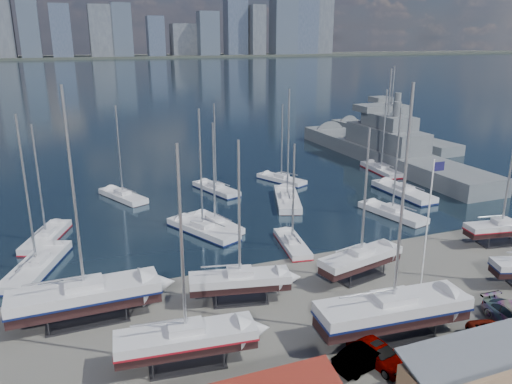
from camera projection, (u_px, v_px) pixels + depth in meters
name	position (u px, v px, depth m)	size (l,w,h in m)	color
ground	(367.00, 298.00, 43.71)	(1400.00, 1400.00, 0.00)	#605E59
water	(96.00, 74.00, 319.75)	(1400.00, 600.00, 0.40)	#182A38
far_shore	(78.00, 57.00, 550.86)	(1400.00, 80.00, 2.20)	#2D332D
skyline	(67.00, 21.00, 531.35)	(639.14, 43.80, 107.69)	#475166
sailboat_cradle_0	(85.00, 296.00, 39.63)	(11.76, 3.41, 18.74)	#2D2D33
sailboat_cradle_1	(186.00, 339.00, 34.23)	(9.96, 3.71, 15.75)	#2D2D33
sailboat_cradle_2	(240.00, 280.00, 42.67)	(8.93, 4.15, 14.21)	#2D2D33
sailboat_cradle_3	(393.00, 310.00, 37.54)	(12.17, 4.25, 19.07)	#2D2D33
sailboat_cradle_4	(361.00, 258.00, 46.89)	(9.04, 4.27, 14.37)	#2D2D33
sailboat_cradle_6	(501.00, 228.00, 54.60)	(8.36, 3.56, 13.31)	#2D2D33
sailboat_moored_0	(37.00, 268.00, 48.80)	(6.84, 11.11, 16.09)	black
sailboat_moored_1	(46.00, 238.00, 56.06)	(5.76, 9.51, 13.76)	black
sailboat_moored_2	(123.00, 197.00, 70.50)	(6.09, 9.40, 13.83)	black
sailboat_moored_3	(203.00, 231.00, 58.23)	(6.89, 10.41, 15.19)	black
sailboat_moored_4	(215.00, 224.00, 60.22)	(4.96, 9.10, 13.24)	black
sailboat_moored_5	(216.00, 190.00, 73.85)	(5.24, 9.45, 13.62)	black
sailboat_moored_6	(292.00, 244.00, 54.35)	(3.48, 8.28, 12.00)	black
sailboat_moored_7	(287.00, 201.00, 68.89)	(6.47, 11.16, 16.27)	black
sailboat_moored_8	(281.00, 180.00, 78.98)	(5.89, 8.79, 12.85)	black
sailboat_moored_9	(392.00, 214.00, 63.77)	(4.68, 9.92, 14.44)	black
sailboat_moored_10	(403.00, 193.00, 72.29)	(3.64, 11.25, 16.62)	black
sailboat_moored_11	(381.00, 170.00, 84.62)	(3.36, 9.87, 14.52)	black
naval_ship_east	(385.00, 153.00, 91.43)	(8.04, 49.74, 18.48)	#5A5F63
naval_ship_west	(389.00, 133.00, 111.02)	(8.22, 38.09, 17.40)	#5A5F63
car_a	(378.00, 352.00, 34.82)	(1.93, 4.81, 1.64)	gray
car_b	(364.00, 357.00, 34.40)	(1.67, 4.78, 1.57)	gray
car_c	(498.00, 342.00, 36.21)	(2.42, 5.24, 1.46)	gray
flagpole	(428.00, 222.00, 41.05)	(1.11, 0.12, 12.65)	white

